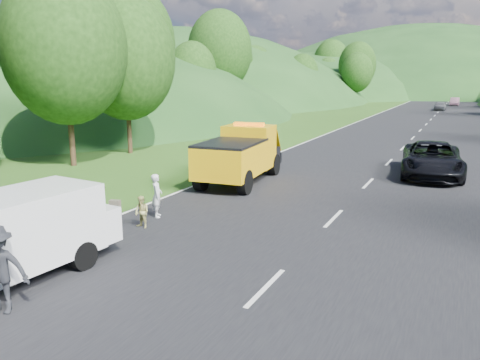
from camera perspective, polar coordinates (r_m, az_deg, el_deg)
The scene contains 14 objects.
ground at distance 14.03m, azimuth -5.05°, elevation -7.52°, with size 320.00×320.00×0.00m, color #38661E.
road_surface at distance 51.63m, azimuth 21.75°, elevation 6.31°, with size 14.00×200.00×0.02m, color black.
tree_line_left at distance 75.96m, azimuth 6.13°, elevation 8.82°, with size 14.00×140.00×14.00m, color #31601C, non-canonical shape.
hills_backdrop at distance 146.04m, azimuth 26.23°, elevation 9.37°, with size 201.00×288.60×44.00m, color #2D5B23, non-canonical shape.
tow_truck at distance 21.47m, azimuth 0.07°, elevation 3.14°, with size 2.86×6.37×2.66m.
white_van at distance 12.16m, azimuth -26.90°, elevation -6.12°, with size 3.25×6.14×2.12m.
woman at distance 16.59m, azimuth -10.00°, elevation -4.49°, with size 0.55×0.40×1.52m, color silver.
child at distance 15.50m, azimuth -11.79°, elevation -5.78°, with size 0.51×0.40×1.05m, color tan.
worker at distance 11.21m, azimuth -26.95°, elevation -14.27°, with size 1.22×0.70×1.88m, color black.
suitcase at distance 16.90m, azimuth -14.97°, elevation -3.36°, with size 0.37×0.21×0.60m, color brown.
passing_suv at distance 24.83m, azimuth 22.20°, elevation 0.43°, with size 2.75×5.96×1.66m, color black.
dist_car_a at distance 74.03m, azimuth 23.17°, elevation 7.80°, with size 1.51×3.76×1.28m, color #4C4D51.
dist_car_b at distance 87.66m, azimuth 24.67°, elevation 8.25°, with size 1.39×3.98×1.31m, color #7A5163.
dist_car_c at distance 106.66m, azimuth 24.46°, elevation 8.83°, with size 2.12×5.21×1.51m, color #8A5845.
Camera 1 is at (6.86, -11.26, 4.80)m, focal length 35.00 mm.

